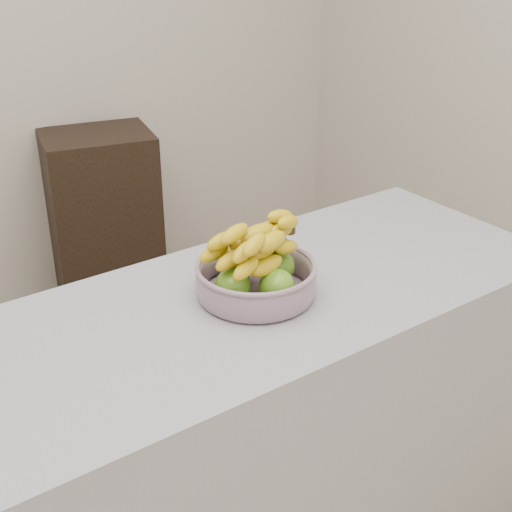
{
  "coord_description": "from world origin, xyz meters",
  "views": [
    {
      "loc": [
        -0.57,
        -0.99,
        1.7
      ],
      "look_at": [
        0.24,
        0.15,
        1.0
      ],
      "focal_mm": 50.0,
      "sensor_mm": 36.0,
      "label": 1
    }
  ],
  "objects": [
    {
      "name": "fruit_bowl",
      "position": [
        0.24,
        0.15,
        0.96
      ],
      "size": [
        0.27,
        0.27,
        0.17
      ],
      "rotation": [
        0.0,
        0.0,
        0.12
      ],
      "color": "#9CA9BB",
      "rests_on": "counter"
    },
    {
      "name": "cabinet",
      "position": [
        0.58,
        1.78,
        0.41
      ],
      "size": [
        0.53,
        0.46,
        0.82
      ],
      "primitive_type": "cube",
      "rotation": [
        0.0,
        0.0,
        -0.24
      ],
      "color": "black",
      "rests_on": "ground"
    },
    {
      "name": "counter",
      "position": [
        0.0,
        0.15,
        0.45
      ],
      "size": [
        2.0,
        0.6,
        0.9
      ],
      "primitive_type": "cube",
      "color": "#9E9DA6",
      "rests_on": "ground"
    }
  ]
}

